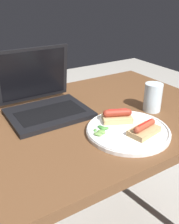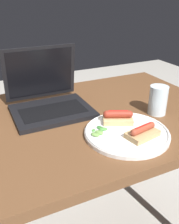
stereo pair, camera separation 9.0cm
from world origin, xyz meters
TOP-DOWN VIEW (x-y plane):
  - desk at (0.00, 0.00)m, footprint 1.24×0.78m
  - laptop at (-0.08, 0.12)m, footprint 0.32×0.28m
  - plate at (0.10, -0.20)m, footprint 0.30×0.30m
  - sausage_toast_left at (0.13, -0.25)m, footprint 0.12×0.09m
  - sausage_toast_middle at (0.11, -0.13)m, footprint 0.13×0.10m
  - salad_pile at (0.01, -0.16)m, footprint 0.08×0.07m
  - drinking_glass at (0.31, -0.11)m, footprint 0.07×0.07m

SIDE VIEW (x-z plane):
  - desk at x=0.00m, z-range 0.30..1.07m
  - plate at x=0.10m, z-range 0.77..0.79m
  - salad_pile at x=0.01m, z-range 0.78..0.79m
  - sausage_toast_left at x=0.13m, z-range 0.78..0.82m
  - sausage_toast_middle at x=0.11m, z-range 0.78..0.83m
  - laptop at x=-0.08m, z-range 0.69..0.94m
  - drinking_glass at x=0.31m, z-range 0.77..0.89m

